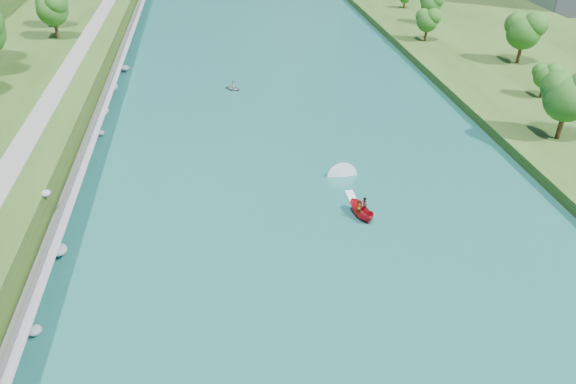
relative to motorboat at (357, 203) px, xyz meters
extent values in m
plane|color=#2D5119|center=(-5.03, -8.69, -0.75)|extent=(260.00, 260.00, 0.00)
cube|color=#175A54|center=(-5.03, 11.31, -0.70)|extent=(55.00, 240.00, 0.10)
cube|color=slate|center=(-30.88, 11.31, 1.05)|extent=(3.54, 236.00, 4.05)
ellipsoid|color=gray|center=(-30.10, -14.89, -0.10)|extent=(1.13, 1.17, 0.69)
ellipsoid|color=gray|center=(-30.19, -4.66, 0.28)|extent=(1.51, 1.74, 0.89)
ellipsoid|color=gray|center=(-32.31, 2.03, 2.77)|extent=(0.98, 1.18, 0.59)
ellipsoid|color=gray|center=(-30.86, 13.34, 1.08)|extent=(0.98, 0.93, 0.74)
ellipsoid|color=gray|center=(-30.15, 22.53, -0.01)|extent=(0.92, 0.88, 0.68)
ellipsoid|color=gray|center=(-30.65, 28.55, 0.64)|extent=(1.73, 2.14, 1.01)
ellipsoid|color=gray|center=(-30.52, 38.54, 0.73)|extent=(1.73, 1.79, 1.35)
ellipsoid|color=gray|center=(-29.80, 49.75, 0.07)|extent=(1.50, 1.45, 0.97)
cube|color=gray|center=(-37.53, 11.31, 2.80)|extent=(3.00, 200.00, 0.10)
ellipsoid|color=#165317|center=(-42.85, 60.90, 7.83)|extent=(6.09, 6.09, 10.15)
ellipsoid|color=#165317|center=(-44.86, 69.66, 7.57)|extent=(5.78, 5.78, 9.63)
ellipsoid|color=#165317|center=(29.34, 10.65, 6.10)|extent=(6.41, 6.41, 10.69)
ellipsoid|color=#165317|center=(34.81, 24.56, 3.89)|extent=(3.76, 3.76, 6.27)
ellipsoid|color=#165317|center=(39.36, 40.58, 6.03)|extent=(6.34, 6.34, 10.56)
ellipsoid|color=#165317|center=(28.02, 56.43, 4.47)|extent=(4.46, 4.46, 7.43)
ellipsoid|color=#165317|center=(33.55, 69.29, 4.63)|extent=(4.66, 4.66, 7.76)
imported|color=red|center=(-0.02, -1.72, 0.10)|extent=(2.56, 4.14, 1.50)
imported|color=#66605B|center=(-0.42, -2.12, 0.61)|extent=(0.73, 0.54, 1.80)
imported|color=#66605B|center=(0.48, -1.22, 0.52)|extent=(1.01, 0.98, 1.63)
cube|color=white|center=(-0.02, 1.28, -0.62)|extent=(0.90, 5.00, 0.06)
imported|color=gray|center=(-11.28, 38.14, -0.35)|extent=(3.48, 3.50, 0.60)
imported|color=#66605B|center=(-11.28, 38.14, 0.22)|extent=(0.63, 0.45, 1.22)
camera|label=1|loc=(-14.69, -50.01, 32.28)|focal=35.00mm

